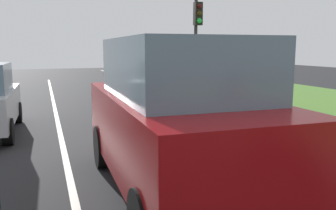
# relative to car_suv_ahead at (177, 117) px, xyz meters

# --- Properties ---
(ground_plane) EXTENTS (60.00, 60.00, 0.00)m
(ground_plane) POSITION_rel_car_suv_ahead_xyz_m (-0.76, 4.92, -1.17)
(ground_plane) COLOR #262628
(lane_line_center) EXTENTS (0.12, 32.00, 0.01)m
(lane_line_center) POSITION_rel_car_suv_ahead_xyz_m (-1.46, 4.92, -1.16)
(lane_line_center) COLOR silver
(lane_line_center) RESTS_ON ground
(lane_line_right_edge) EXTENTS (0.12, 32.00, 0.01)m
(lane_line_right_edge) POSITION_rel_car_suv_ahead_xyz_m (2.84, 4.92, -1.16)
(lane_line_right_edge) COLOR silver
(lane_line_right_edge) RESTS_ON ground
(grass_verge_right) EXTENTS (9.00, 48.00, 0.06)m
(grass_verge_right) POSITION_rel_car_suv_ahead_xyz_m (7.74, 4.92, -1.14)
(grass_verge_right) COLOR #548433
(grass_verge_right) RESTS_ON ground
(curb_right) EXTENTS (0.24, 48.00, 0.12)m
(curb_right) POSITION_rel_car_suv_ahead_xyz_m (3.34, 4.92, -1.11)
(curb_right) COLOR #9E9B93
(curb_right) RESTS_ON ground
(car_suv_ahead) EXTENTS (2.02, 4.53, 2.28)m
(car_suv_ahead) POSITION_rel_car_suv_ahead_xyz_m (0.00, 0.00, 0.00)
(car_suv_ahead) COLOR maroon
(car_suv_ahead) RESTS_ON ground
(traffic_light_near_right) EXTENTS (0.32, 0.50, 4.24)m
(traffic_light_near_right) POSITION_rel_car_suv_ahead_xyz_m (4.17, 8.77, 1.68)
(traffic_light_near_right) COLOR #2D2D2D
(traffic_light_near_right) RESTS_ON ground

